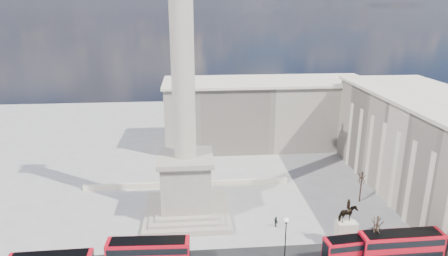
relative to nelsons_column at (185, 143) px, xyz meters
name	(u,v)px	position (x,y,z in m)	size (l,w,h in m)	color
ground	(187,230)	(0.00, -5.00, -12.92)	(180.00, 180.00, 0.00)	#A5A19C
nelsons_column	(185,143)	(0.00, 0.00, 0.00)	(14.00, 14.00, 49.85)	#A29887
balustrade_wall	(187,184)	(0.00, 11.00, -12.37)	(40.00, 0.60, 1.10)	beige
building_east	(429,146)	(45.00, 5.00, -3.59)	(19.00, 46.00, 18.60)	beige
building_northeast	(266,113)	(20.00, 35.00, -4.59)	(51.00, 17.00, 16.60)	beige
red_bus_b	(149,254)	(-4.98, -14.31, -10.58)	(11.11, 3.02, 4.46)	red
red_bus_c	(359,249)	(23.71, -15.33, -10.81)	(10.09, 3.21, 4.02)	red
red_bus_d	(401,247)	(29.46, -15.71, -10.48)	(11.50, 2.90, 4.65)	red
victorian_lamp	(286,236)	(13.57, -14.23, -8.91)	(0.58, 0.58, 6.80)	black
equestrian_statue	(346,230)	(23.44, -11.07, -10.32)	(3.59, 2.69, 7.58)	beige
bare_tree_near	(377,224)	(26.04, -14.99, -7.21)	(1.66, 1.66, 7.25)	#332319
bare_tree_mid	(362,177)	(31.32, 2.16, -8.07)	(1.62, 1.62, 6.16)	#332319
bare_tree_far	(397,175)	(37.25, 1.14, -7.41)	(1.71, 1.71, 6.99)	#332319
pedestrian_walking	(352,241)	(24.43, -11.50, -12.08)	(0.61, 0.40, 1.68)	black
pedestrian_standing	(373,241)	(27.53, -11.50, -12.13)	(0.77, 0.60, 1.58)	black
pedestrian_crossing	(276,222)	(14.28, -5.17, -12.01)	(1.07, 0.44, 1.82)	black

